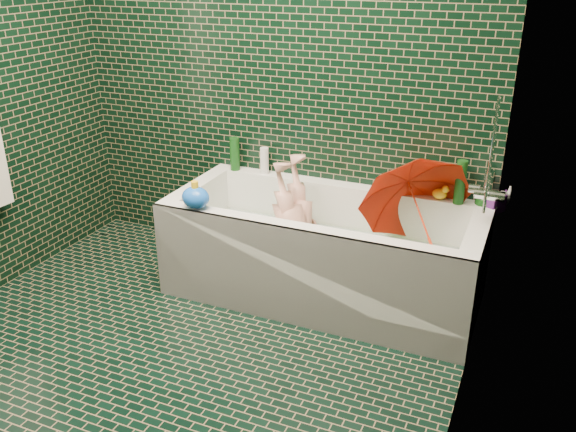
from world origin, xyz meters
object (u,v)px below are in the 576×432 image
at_px(child, 298,240).
at_px(rubber_duck, 441,193).
at_px(bath_toy, 196,197).
at_px(umbrella, 420,213).
at_px(bathtub, 323,261).

xyz_separation_m(child, rubber_duck, (0.71, 0.32, 0.28)).
bearing_deg(bath_toy, umbrella, 15.20).
xyz_separation_m(umbrella, rubber_duck, (0.07, 0.22, 0.04)).
bearing_deg(bathtub, bath_toy, -152.33).
bearing_deg(child, bathtub, 99.07).
height_order(umbrella, bath_toy, umbrella).
distance_m(umbrella, rubber_duck, 0.23).
bearing_deg(child, umbrella, 110.19).
bearing_deg(rubber_duck, umbrella, -84.76).
bearing_deg(rubber_duck, child, -133.51).
height_order(child, umbrella, umbrella).
distance_m(child, bath_toy, 0.63).
bearing_deg(umbrella, child, 171.02).
bearing_deg(bath_toy, child, 29.47).
distance_m(rubber_duck, bath_toy, 1.32).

